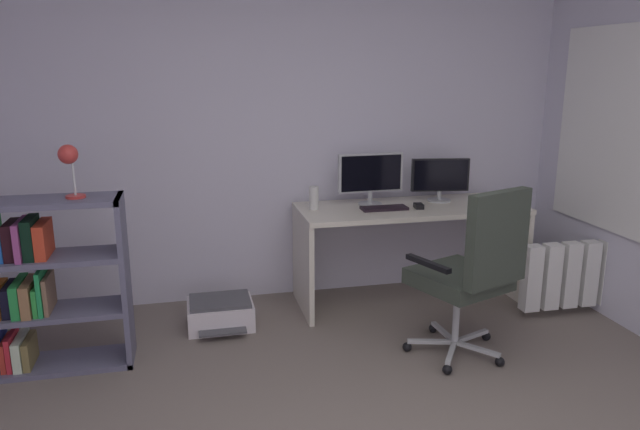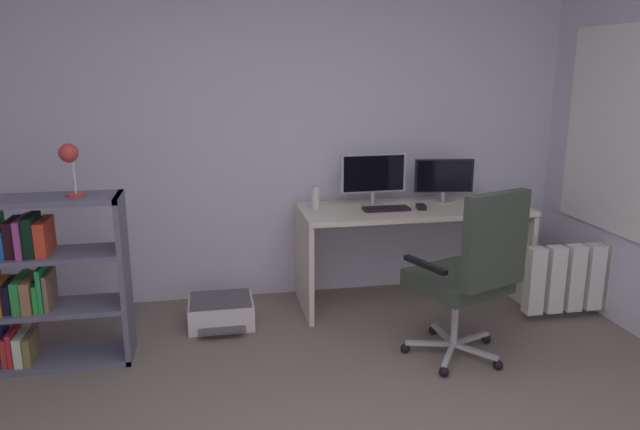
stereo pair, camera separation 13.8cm
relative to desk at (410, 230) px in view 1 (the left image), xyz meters
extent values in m
cube|color=silver|center=(-0.95, 0.42, 0.76)|extent=(4.50, 0.10, 2.66)
cube|color=white|center=(1.29, -0.51, 0.78)|extent=(0.01, 1.12, 1.34)
cube|color=white|center=(1.29, -0.51, 0.78)|extent=(0.02, 1.20, 1.42)
cube|color=silver|center=(0.00, 0.00, 0.17)|extent=(1.70, 0.66, 0.04)
cube|color=silver|center=(-0.83, 0.00, -0.21)|extent=(0.04, 0.64, 0.72)
cube|color=silver|center=(0.83, 0.00, -0.21)|extent=(0.04, 0.64, 0.72)
cylinder|color=#B2B5B7|center=(-0.29, 0.11, 0.19)|extent=(0.18, 0.18, 0.01)
cylinder|color=#B2B5B7|center=(-0.29, 0.11, 0.25)|extent=(0.03, 0.03, 0.10)
cube|color=#B7BABC|center=(-0.29, 0.11, 0.43)|extent=(0.50, 0.05, 0.29)
cube|color=black|center=(-0.29, 0.09, 0.43)|extent=(0.47, 0.02, 0.26)
cylinder|color=#B2B5B7|center=(0.28, 0.11, 0.19)|extent=(0.18, 0.18, 0.01)
cylinder|color=#B2B5B7|center=(0.28, 0.11, 0.24)|extent=(0.03, 0.03, 0.08)
cube|color=black|center=(0.28, 0.11, 0.39)|extent=(0.45, 0.10, 0.25)
cube|color=black|center=(0.27, 0.09, 0.39)|extent=(0.41, 0.07, 0.23)
cube|color=black|center=(-0.23, -0.06, 0.20)|extent=(0.34, 0.13, 0.02)
cube|color=black|center=(0.03, -0.08, 0.20)|extent=(0.07, 0.11, 0.03)
cylinder|color=silver|center=(-0.73, 0.06, 0.27)|extent=(0.07, 0.07, 0.17)
cube|color=#B7BABC|center=(0.11, -0.84, -0.50)|extent=(0.29, 0.14, 0.02)
sphere|color=black|center=(0.25, -0.78, -0.54)|extent=(0.06, 0.06, 0.06)
cube|color=#B7BABC|center=(-0.03, -0.74, -0.50)|extent=(0.05, 0.30, 0.02)
sphere|color=black|center=(-0.04, -0.59, -0.54)|extent=(0.06, 0.06, 0.06)
cube|color=#B7BABC|center=(-0.17, -0.85, -0.50)|extent=(0.30, 0.11, 0.02)
sphere|color=black|center=(-0.32, -0.81, -0.54)|extent=(0.06, 0.06, 0.06)
cube|color=#B7BABC|center=(-0.11, -1.02, -0.50)|extent=(0.19, 0.27, 0.02)
sphere|color=black|center=(-0.19, -1.14, -0.54)|extent=(0.06, 0.06, 0.06)
cube|color=#B7BABC|center=(0.07, -1.01, -0.50)|extent=(0.21, 0.25, 0.02)
sphere|color=black|center=(0.16, -1.12, -0.54)|extent=(0.06, 0.06, 0.06)
cylinder|color=#B7BABC|center=(-0.03, -0.89, -0.31)|extent=(0.04, 0.04, 0.38)
cube|color=#343C32|center=(-0.03, -0.89, -0.07)|extent=(0.64, 0.63, 0.10)
cube|color=#343C32|center=(0.07, -1.15, 0.25)|extent=(0.45, 0.23, 0.55)
cube|color=black|center=(-0.28, -0.99, 0.08)|extent=(0.16, 0.34, 0.03)
cube|color=black|center=(0.22, -0.80, 0.08)|extent=(0.16, 0.34, 0.03)
cube|color=slate|center=(-2.03, -0.51, -0.05)|extent=(0.03, 0.32, 1.04)
cube|color=slate|center=(-2.42, -0.51, 0.46)|extent=(0.82, 0.32, 0.03)
cube|color=slate|center=(-2.42, -0.51, -0.55)|extent=(0.82, 0.32, 0.03)
cube|color=slate|center=(-2.42, -0.51, -0.22)|extent=(0.76, 0.32, 0.03)
cube|color=slate|center=(-2.42, -0.51, 0.12)|extent=(0.76, 0.32, 0.03)
cube|color=red|center=(-2.73, -0.51, -0.45)|extent=(0.03, 0.22, 0.18)
cube|color=red|center=(-2.70, -0.51, -0.43)|extent=(0.03, 0.24, 0.21)
cube|color=silver|center=(-2.65, -0.51, -0.45)|extent=(0.05, 0.26, 0.18)
cube|color=olive|center=(-2.60, -0.51, -0.45)|extent=(0.04, 0.24, 0.17)
cube|color=orange|center=(-2.73, -0.52, -0.11)|extent=(0.04, 0.25, 0.18)
cube|color=black|center=(-2.68, -0.51, -0.11)|extent=(0.05, 0.24, 0.17)
cube|color=#258F40|center=(-2.62, -0.51, -0.10)|extent=(0.05, 0.28, 0.20)
cube|color=#8F6743|center=(-2.57, -0.52, -0.10)|extent=(0.05, 0.28, 0.19)
cube|color=green|center=(-2.52, -0.51, -0.12)|extent=(0.03, 0.26, 0.17)
cube|color=#20954C|center=(-2.49, -0.51, -0.07)|extent=(0.02, 0.26, 0.27)
cube|color=#805F4A|center=(-2.46, -0.51, -0.09)|extent=(0.02, 0.25, 0.22)
cube|color=blue|center=(-2.68, -0.51, 0.22)|extent=(0.04, 0.22, 0.16)
cube|color=black|center=(-2.62, -0.51, 0.24)|extent=(0.06, 0.23, 0.21)
cube|color=#994385|center=(-2.57, -0.51, 0.25)|extent=(0.03, 0.28, 0.22)
cube|color=black|center=(-2.52, -0.52, 0.25)|extent=(0.06, 0.24, 0.23)
cube|color=red|center=(-2.46, -0.51, 0.24)|extent=(0.06, 0.26, 0.20)
cylinder|color=#C23532|center=(-2.26, -0.51, 0.48)|extent=(0.11, 0.11, 0.02)
cylinder|color=silver|center=(-2.26, -0.51, 0.59)|extent=(0.01, 0.01, 0.20)
sphere|color=#C23532|center=(-2.28, -0.51, 0.72)|extent=(0.11, 0.11, 0.11)
cube|color=white|center=(-1.45, -0.16, -0.48)|extent=(0.45, 0.34, 0.18)
cube|color=#4C4C51|center=(-1.45, -0.16, -0.38)|extent=(0.41, 0.31, 0.02)
cube|color=#4C4C51|center=(-1.45, -0.37, -0.51)|extent=(0.31, 0.10, 0.01)
cube|color=white|center=(0.73, -0.51, -0.27)|extent=(0.12, 0.10, 0.48)
cube|color=white|center=(0.89, -0.51, -0.27)|extent=(0.12, 0.10, 0.48)
cube|color=white|center=(1.04, -0.51, -0.27)|extent=(0.12, 0.10, 0.48)
cube|color=white|center=(1.20, -0.51, -0.27)|extent=(0.12, 0.10, 0.48)
cube|color=white|center=(1.35, -0.51, -0.27)|extent=(0.12, 0.10, 0.48)
cube|color=white|center=(1.51, -0.51, -0.27)|extent=(0.12, 0.10, 0.48)
camera|label=1|loc=(-1.64, -4.07, 1.20)|focal=33.26mm
camera|label=2|loc=(-1.50, -4.10, 1.20)|focal=33.26mm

